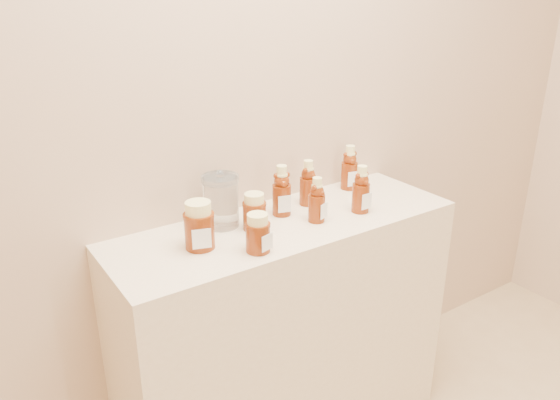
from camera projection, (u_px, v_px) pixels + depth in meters
wall_back at (253, 76)px, 1.79m from camera, size 3.50×0.02×2.70m
display_table at (286, 336)px, 1.97m from camera, size 1.20×0.40×0.90m
bear_bottle_back_left at (282, 187)px, 1.83m from camera, size 0.08×0.08×0.20m
bear_bottle_back_mid at (308, 180)px, 1.91m from camera, size 0.08×0.08×0.18m
bear_bottle_back_right at (350, 165)px, 2.06m from camera, size 0.08×0.08×0.19m
bear_bottle_front_left at (317, 197)px, 1.78m from camera, size 0.08×0.08×0.17m
bear_bottle_front_right at (361, 186)px, 1.85m from camera, size 0.06×0.06×0.19m
honey_jar_left at (199, 225)px, 1.60m from camera, size 0.12×0.12×0.15m
honey_jar_back at (254, 212)px, 1.73m from camera, size 0.08×0.08×0.12m
honey_jar_front at (258, 233)px, 1.59m from camera, size 0.09×0.09×0.12m
glass_canister at (221, 199)px, 1.75m from camera, size 0.14×0.14×0.18m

